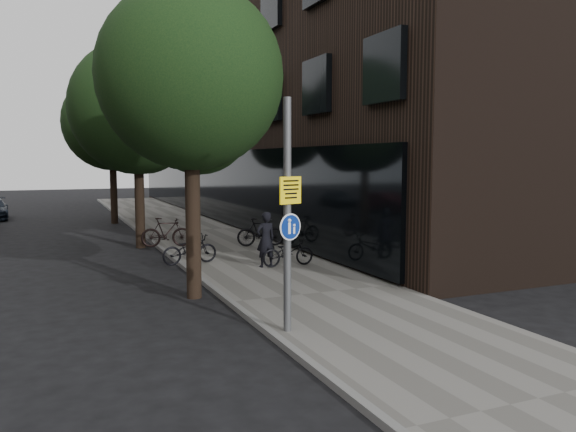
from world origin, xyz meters
TOP-DOWN VIEW (x-y plane):
  - ground at (0.00, 0.00)m, footprint 120.00×120.00m
  - sidewalk at (0.25, 10.00)m, footprint 4.50×60.00m
  - curb_edge at (-2.00, 10.00)m, footprint 0.15×60.00m
  - building_right_dark_brick at (8.50, 22.00)m, footprint 12.00×40.00m
  - street_tree_near at (-2.53, 4.64)m, footprint 4.40×4.40m
  - street_tree_mid at (-2.53, 13.14)m, footprint 5.00×5.00m
  - street_tree_far at (-2.53, 22.14)m, footprint 5.00×5.00m
  - signpost at (-1.70, 0.81)m, footprint 0.49×0.18m
  - pedestrian at (0.21, 6.95)m, footprint 0.65×0.45m
  - parked_bike_facade_near at (0.88, 6.79)m, footprint 1.67×0.60m
  - parked_bike_facade_far at (1.50, 10.88)m, footprint 1.84×0.85m
  - parked_bike_curb_near at (-1.80, 8.34)m, footprint 1.82×0.82m
  - parked_bike_curb_far at (-1.80, 12.04)m, footprint 1.90×0.84m

SIDE VIEW (x-z plane):
  - ground at x=0.00m, z-range 0.00..0.00m
  - sidewalk at x=0.25m, z-range 0.00..0.12m
  - curb_edge at x=-2.00m, z-range 0.00..0.13m
  - parked_bike_facade_near at x=0.88m, z-range 0.12..0.99m
  - parked_bike_curb_near at x=-1.80m, z-range 0.12..1.04m
  - parked_bike_facade_far at x=1.50m, z-range 0.12..1.18m
  - parked_bike_curb_far at x=-1.80m, z-range 0.12..1.22m
  - pedestrian at x=0.21m, z-range 0.12..1.80m
  - signpost at x=-1.70m, z-range 0.14..4.52m
  - street_tree_near at x=-2.53m, z-range 1.36..8.86m
  - street_tree_mid at x=-2.53m, z-range 1.21..9.01m
  - street_tree_far at x=-2.53m, z-range 1.21..9.01m
  - building_right_dark_brick at x=8.50m, z-range 0.00..18.00m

